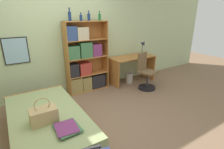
% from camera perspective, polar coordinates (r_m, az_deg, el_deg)
% --- Properties ---
extents(ground_plane, '(14.00, 14.00, 0.00)m').
position_cam_1_polar(ground_plane, '(3.32, -6.11, -14.94)').
color(ground_plane, '#84664C').
extents(wall_back, '(10.00, 0.09, 2.60)m').
position_cam_1_polar(wall_back, '(4.26, -16.42, 10.92)').
color(wall_back, beige).
rests_on(wall_back, ground_plane).
extents(bed, '(1.06, 1.99, 0.42)m').
position_cam_1_polar(bed, '(3.03, -20.28, -15.14)').
color(bed, '#B77538').
rests_on(bed, ground_plane).
extents(handbag, '(0.35, 0.24, 0.38)m').
position_cam_1_polar(handbag, '(2.65, -21.46, -12.20)').
color(handbag, tan).
rests_on(handbag, bed).
extents(book_stack_on_bed, '(0.32, 0.39, 0.05)m').
position_cam_1_polar(book_stack_on_bed, '(2.45, -14.55, -16.59)').
color(book_stack_on_bed, silver).
rests_on(book_stack_on_bed, bed).
extents(bookcase, '(1.04, 0.31, 1.71)m').
position_cam_1_polar(bookcase, '(4.32, -9.10, 4.11)').
color(bookcase, '#B77538').
rests_on(bookcase, ground_plane).
extents(bottle_green, '(0.07, 0.07, 0.28)m').
position_cam_1_polar(bottle_green, '(4.07, -13.66, 18.08)').
color(bottle_green, navy).
rests_on(bottle_green, bookcase).
extents(bottle_brown, '(0.07, 0.07, 0.18)m').
position_cam_1_polar(bottle_brown, '(4.16, -10.11, 17.82)').
color(bottle_brown, navy).
rests_on(bottle_brown, bookcase).
extents(bottle_clear, '(0.07, 0.07, 0.22)m').
position_cam_1_polar(bottle_clear, '(4.28, -7.58, 18.17)').
color(bottle_clear, navy).
rests_on(bottle_clear, bookcase).
extents(bottle_blue, '(0.06, 0.06, 0.21)m').
position_cam_1_polar(bottle_blue, '(4.33, -4.07, 18.26)').
color(bottle_blue, '#1E6B2D').
rests_on(bottle_blue, bookcase).
extents(desk, '(1.30, 0.59, 0.73)m').
position_cam_1_polar(desk, '(4.97, 6.53, 3.46)').
color(desk, '#B77538').
rests_on(desk, ground_plane).
extents(desk_lamp, '(0.20, 0.15, 0.44)m').
position_cam_1_polar(desk_lamp, '(5.07, 10.20, 9.43)').
color(desk_lamp, navy).
rests_on(desk_lamp, desk).
extents(desk_chair, '(0.49, 0.49, 0.93)m').
position_cam_1_polar(desk_chair, '(4.60, 10.96, -0.83)').
color(desk_chair, black).
rests_on(desk_chair, ground_plane).
extents(waste_bin, '(0.20, 0.20, 0.29)m').
position_cam_1_polar(waste_bin, '(4.96, 5.64, -1.08)').
color(waste_bin, '#B7B2A8').
rests_on(waste_bin, ground_plane).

